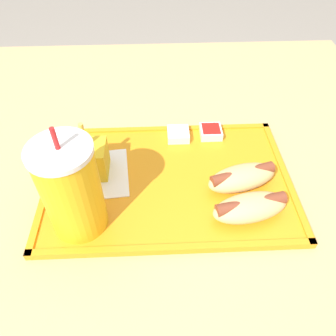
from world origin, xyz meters
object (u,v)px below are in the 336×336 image
object	(u,v)px
soda_cup	(71,189)
fries_carton	(87,159)
hot_dog_near	(242,177)
sauce_cup_mayo	(178,134)
sauce_cup_ketchup	(211,131)
hot_dog_far	(250,207)

from	to	relation	value
soda_cup	fries_carton	xyz separation A→B (m)	(0.00, -0.12, -0.05)
soda_cup	hot_dog_near	world-z (taller)	soda_cup
sauce_cup_mayo	sauce_cup_ketchup	bearing A→B (deg)	-175.82
soda_cup	fries_carton	bearing A→B (deg)	-89.55
sauce_cup_ketchup	soda_cup	bearing A→B (deg)	40.97
soda_cup	sauce_cup_mayo	world-z (taller)	soda_cup
hot_dog_near	fries_carton	world-z (taller)	fries_carton
hot_dog_far	fries_carton	bearing A→B (deg)	-22.20
hot_dog_near	sauce_cup_mayo	size ratio (longest dim) A/B	3.07
hot_dog_far	fries_carton	world-z (taller)	fries_carton
fries_carton	sauce_cup_mayo	size ratio (longest dim) A/B	2.50
hot_dog_near	sauce_cup_ketchup	bearing A→B (deg)	-76.51
fries_carton	sauce_cup_ketchup	world-z (taller)	fries_carton
soda_cup	hot_dog_near	bearing A→B (deg)	-166.57
hot_dog_far	sauce_cup_ketchup	bearing A→B (deg)	-80.65
fries_carton	sauce_cup_ketchup	bearing A→B (deg)	-158.26
hot_dog_far	hot_dog_near	size ratio (longest dim) A/B	0.99
hot_dog_far	sauce_cup_ketchup	distance (m)	0.22
hot_dog_far	sauce_cup_ketchup	xyz separation A→B (m)	(0.04, -0.22, -0.01)
sauce_cup_mayo	soda_cup	bearing A→B (deg)	49.83
fries_carton	sauce_cup_mayo	world-z (taller)	fries_carton
soda_cup	sauce_cup_ketchup	world-z (taller)	soda_cup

